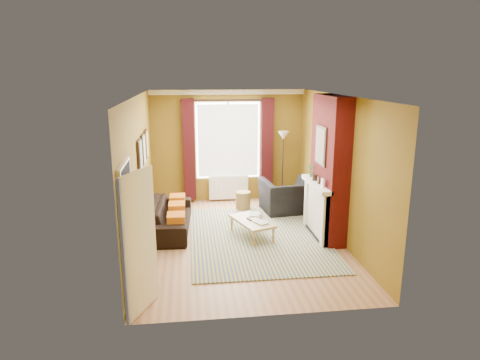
{
  "coord_description": "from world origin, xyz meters",
  "views": [
    {
      "loc": [
        -1.0,
        -7.85,
        3.23
      ],
      "look_at": [
        0.0,
        0.25,
        1.15
      ],
      "focal_mm": 32.0,
      "sensor_mm": 36.0,
      "label": 1
    }
  ],
  "objects_px": {
    "armchair": "(288,196)",
    "coffee_table": "(252,222)",
    "wicker_stool": "(243,201)",
    "floor_lamp": "(283,147)",
    "sofa": "(170,217)"
  },
  "relations": [
    {
      "from": "armchair",
      "to": "coffee_table",
      "type": "xyz_separation_m",
      "value": [
        -1.08,
        -1.45,
        -0.07
      ]
    },
    {
      "from": "wicker_stool",
      "to": "floor_lamp",
      "type": "relative_size",
      "value": 0.24
    },
    {
      "from": "sofa",
      "to": "armchair",
      "type": "xyz_separation_m",
      "value": [
        2.72,
        0.89,
        0.09
      ]
    },
    {
      "from": "sofa",
      "to": "coffee_table",
      "type": "relative_size",
      "value": 1.74
    },
    {
      "from": "wicker_stool",
      "to": "sofa",
      "type": "bearing_deg",
      "value": -144.72
    },
    {
      "from": "armchair",
      "to": "floor_lamp",
      "type": "xyz_separation_m",
      "value": [
        0.02,
        0.74,
        1.04
      ]
    },
    {
      "from": "sofa",
      "to": "wicker_stool",
      "type": "distance_m",
      "value": 2.08
    },
    {
      "from": "armchair",
      "to": "wicker_stool",
      "type": "bearing_deg",
      "value": -23.83
    },
    {
      "from": "floor_lamp",
      "to": "armchair",
      "type": "bearing_deg",
      "value": -91.29
    },
    {
      "from": "wicker_stool",
      "to": "floor_lamp",
      "type": "xyz_separation_m",
      "value": [
        1.04,
        0.43,
        1.21
      ]
    },
    {
      "from": "armchair",
      "to": "wicker_stool",
      "type": "xyz_separation_m",
      "value": [
        -1.03,
        0.31,
        -0.17
      ]
    },
    {
      "from": "sofa",
      "to": "wicker_stool",
      "type": "relative_size",
      "value": 4.69
    },
    {
      "from": "armchair",
      "to": "floor_lamp",
      "type": "relative_size",
      "value": 0.66
    },
    {
      "from": "sofa",
      "to": "armchair",
      "type": "relative_size",
      "value": 1.73
    },
    {
      "from": "coffee_table",
      "to": "wicker_stool",
      "type": "distance_m",
      "value": 1.76
    }
  ]
}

